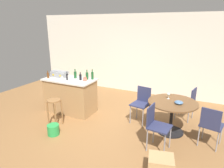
% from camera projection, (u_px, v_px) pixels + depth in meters
% --- Properties ---
extents(ground_plane, '(8.80, 8.80, 0.00)m').
position_uv_depth(ground_plane, '(98.00, 128.00, 4.69)').
color(ground_plane, olive).
extents(back_wall, '(8.00, 0.10, 2.70)m').
position_uv_depth(back_wall, '(140.00, 55.00, 6.87)').
color(back_wall, silver).
rests_on(back_wall, ground_plane).
extents(kitchen_island, '(1.40, 0.73, 0.94)m').
position_uv_depth(kitchen_island, '(70.00, 95.00, 5.52)').
color(kitchen_island, '#A37A4C').
rests_on(kitchen_island, ground_plane).
extents(wooden_stool, '(0.30, 0.30, 0.65)m').
position_uv_depth(wooden_stool, '(55.00, 107.00, 4.73)').
color(wooden_stool, olive).
rests_on(wooden_stool, ground_plane).
extents(dining_table, '(1.07, 1.07, 0.74)m').
position_uv_depth(dining_table, '(172.00, 109.00, 4.38)').
color(dining_table, black).
rests_on(dining_table, ground_plane).
extents(folding_chair_near, '(0.45, 0.45, 0.88)m').
position_uv_depth(folding_chair_near, '(156.00, 124.00, 3.80)').
color(folding_chair_near, navy).
rests_on(folding_chair_near, ground_plane).
extents(folding_chair_far, '(0.48, 0.48, 0.85)m').
position_uv_depth(folding_chair_far, '(211.00, 124.00, 3.86)').
color(folding_chair_far, navy).
rests_on(folding_chair_far, ground_plane).
extents(folding_chair_left, '(0.48, 0.48, 0.85)m').
position_uv_depth(folding_chair_left, '(188.00, 101.00, 5.00)').
color(folding_chair_left, navy).
rests_on(folding_chair_left, ground_plane).
extents(folding_chair_right, '(0.46, 0.46, 0.88)m').
position_uv_depth(folding_chair_right, '(142.00, 102.00, 4.88)').
color(folding_chair_right, navy).
rests_on(folding_chair_right, ground_plane).
extents(toolbox, '(0.48, 0.26, 0.18)m').
position_uv_depth(toolbox, '(60.00, 74.00, 5.56)').
color(toolbox, gray).
rests_on(toolbox, kitchen_island).
extents(bottle_0, '(0.06, 0.06, 0.20)m').
position_uv_depth(bottle_0, '(48.00, 75.00, 5.46)').
color(bottle_0, '#603314').
rests_on(bottle_0, kitchen_island).
extents(bottle_1, '(0.07, 0.07, 0.26)m').
position_uv_depth(bottle_1, '(87.00, 76.00, 5.29)').
color(bottle_1, '#194C23').
rests_on(bottle_1, kitchen_island).
extents(bottle_2, '(0.06, 0.06, 0.21)m').
position_uv_depth(bottle_2, '(80.00, 77.00, 5.25)').
color(bottle_2, black).
rests_on(bottle_2, kitchen_island).
extents(bottle_3, '(0.07, 0.07, 0.25)m').
position_uv_depth(bottle_3, '(75.00, 75.00, 5.43)').
color(bottle_3, '#194C23').
rests_on(bottle_3, kitchen_island).
extents(bottle_4, '(0.06, 0.06, 0.28)m').
position_uv_depth(bottle_4, '(92.00, 75.00, 5.30)').
color(bottle_4, '#194C23').
rests_on(bottle_4, kitchen_island).
extents(bottle_5, '(0.06, 0.06, 0.20)m').
position_uv_depth(bottle_5, '(69.00, 78.00, 5.19)').
color(bottle_5, '#B7B2AD').
rests_on(bottle_5, kitchen_island).
extents(bottle_6, '(0.06, 0.06, 0.23)m').
position_uv_depth(bottle_6, '(67.00, 77.00, 5.26)').
color(bottle_6, black).
rests_on(bottle_6, kitchen_island).
extents(cup_0, '(0.12, 0.09, 0.10)m').
position_uv_depth(cup_0, '(85.00, 79.00, 5.16)').
color(cup_0, '#DB6651').
rests_on(cup_0, kitchen_island).
extents(cup_1, '(0.11, 0.07, 0.09)m').
position_uv_depth(cup_1, '(62.00, 79.00, 5.24)').
color(cup_1, white).
rests_on(cup_1, kitchen_island).
extents(wine_glass, '(0.07, 0.07, 0.14)m').
position_uv_depth(wine_glass, '(169.00, 94.00, 4.48)').
color(wine_glass, silver).
rests_on(wine_glass, dining_table).
extents(serving_bowl, '(0.18, 0.18, 0.07)m').
position_uv_depth(serving_bowl, '(179.00, 102.00, 4.20)').
color(serving_bowl, '#4C7099').
rests_on(serving_bowl, dining_table).
extents(cardboard_box, '(0.47, 0.42, 0.34)m').
position_uv_depth(cardboard_box, '(161.00, 166.00, 3.19)').
color(cardboard_box, tan).
rests_on(cardboard_box, ground_plane).
extents(plastic_bucket, '(0.26, 0.26, 0.24)m').
position_uv_depth(plastic_bucket, '(53.00, 130.00, 4.40)').
color(plastic_bucket, green).
rests_on(plastic_bucket, ground_plane).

